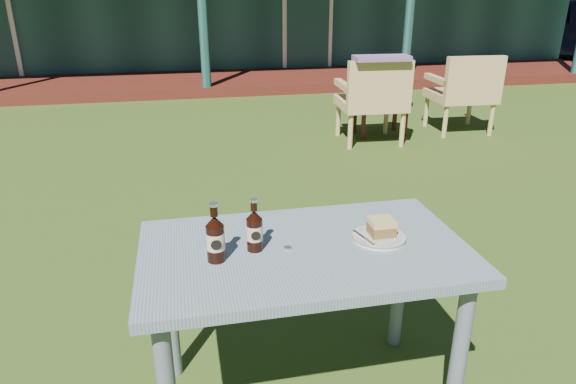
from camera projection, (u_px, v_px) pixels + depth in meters
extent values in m
plane|color=#334916|center=(250.00, 232.00, 3.61)|extent=(80.00, 80.00, 0.00)
cube|color=#19413B|center=(191.00, 0.00, 11.74)|extent=(15.00, 6.00, 2.60)
cube|color=#481911|center=(204.00, 83.00, 8.66)|extent=(15.00, 1.80, 0.16)
cylinder|color=#19413B|center=(203.00, 14.00, 7.50)|extent=(0.14, 0.14, 2.45)
cylinder|color=#19413B|center=(410.00, 11.00, 8.12)|extent=(0.14, 0.14, 2.45)
cube|color=white|center=(308.00, 21.00, 9.49)|extent=(0.95, 0.06, 2.00)
cube|color=#193D38|center=(308.00, 21.00, 9.46)|extent=(0.80, 0.04, 1.85)
cube|color=slate|center=(305.00, 252.00, 1.89)|extent=(1.20, 0.70, 0.04)
cylinder|color=slate|center=(458.00, 359.00, 1.88)|extent=(0.06, 0.06, 0.68)
cylinder|color=slate|center=(169.00, 309.00, 2.17)|extent=(0.06, 0.06, 0.68)
cylinder|color=slate|center=(399.00, 282.00, 2.37)|extent=(0.06, 0.06, 0.68)
cylinder|color=silver|center=(379.00, 237.00, 1.94)|extent=(0.20, 0.20, 0.01)
cylinder|color=olive|center=(379.00, 236.00, 1.94)|extent=(0.20, 0.20, 0.00)
cube|color=brown|center=(381.00, 229.00, 1.94)|extent=(0.09, 0.08, 0.04)
cube|color=tan|center=(382.00, 222.00, 1.93)|extent=(0.09, 0.09, 0.02)
cube|color=silver|center=(364.00, 238.00, 1.92)|extent=(0.05, 0.14, 0.00)
cylinder|color=black|center=(255.00, 235.00, 1.84)|extent=(0.06, 0.06, 0.12)
cone|color=black|center=(254.00, 215.00, 1.81)|extent=(0.06, 0.06, 0.03)
cylinder|color=black|center=(254.00, 206.00, 1.80)|extent=(0.02, 0.02, 0.03)
cylinder|color=silver|center=(254.00, 200.00, 1.79)|extent=(0.03, 0.03, 0.01)
cylinder|color=#CDB691|center=(255.00, 232.00, 1.84)|extent=(0.06, 0.06, 0.06)
cylinder|color=black|center=(256.00, 236.00, 1.81)|extent=(0.03, 0.00, 0.03)
cylinder|color=black|center=(216.00, 243.00, 1.77)|extent=(0.06, 0.06, 0.13)
cone|color=black|center=(214.00, 221.00, 1.74)|extent=(0.06, 0.06, 0.04)
cylinder|color=black|center=(214.00, 211.00, 1.72)|extent=(0.03, 0.03, 0.04)
cylinder|color=silver|center=(213.00, 205.00, 1.71)|extent=(0.03, 0.03, 0.01)
cylinder|color=#CDB691|center=(216.00, 241.00, 1.76)|extent=(0.06, 0.06, 0.06)
cylinder|color=black|center=(216.00, 245.00, 1.74)|extent=(0.04, 0.00, 0.04)
cylinder|color=silver|center=(288.00, 248.00, 1.87)|extent=(0.03, 0.03, 0.01)
cube|color=tan|center=(370.00, 103.00, 5.57)|extent=(0.71, 0.67, 0.09)
cube|color=tan|center=(380.00, 83.00, 5.21)|extent=(0.68, 0.12, 0.44)
cube|color=tan|center=(398.00, 84.00, 5.55)|extent=(0.11, 0.59, 0.06)
cube|color=tan|center=(344.00, 86.00, 5.47)|extent=(0.11, 0.59, 0.06)
cylinder|color=tan|center=(386.00, 118.00, 5.93)|extent=(0.05, 0.05, 0.37)
cylinder|color=tan|center=(338.00, 120.00, 5.85)|extent=(0.05, 0.05, 0.37)
cylinder|color=tan|center=(402.00, 130.00, 5.45)|extent=(0.05, 0.05, 0.37)
cylinder|color=tan|center=(350.00, 132.00, 5.37)|extent=(0.05, 0.05, 0.37)
cube|color=tan|center=(460.00, 96.00, 5.97)|extent=(0.69, 0.65, 0.09)
cube|color=tan|center=(475.00, 77.00, 5.62)|extent=(0.67, 0.11, 0.44)
cube|color=tan|center=(485.00, 78.00, 5.96)|extent=(0.10, 0.58, 0.06)
cube|color=tan|center=(437.00, 80.00, 5.87)|extent=(0.10, 0.58, 0.06)
cylinder|color=tan|center=(469.00, 110.00, 6.34)|extent=(0.05, 0.05, 0.37)
cylinder|color=tan|center=(426.00, 111.00, 6.25)|extent=(0.05, 0.05, 0.37)
cylinder|color=tan|center=(491.00, 120.00, 5.86)|extent=(0.05, 0.05, 0.37)
cylinder|color=tan|center=(445.00, 122.00, 5.78)|extent=(0.05, 0.05, 0.37)
cube|color=slate|center=(382.00, 58.00, 5.12)|extent=(0.58, 0.25, 0.05)
cube|color=#481911|center=(381.00, 102.00, 5.82)|extent=(0.60, 0.40, 0.04)
cube|color=#481911|center=(363.00, 124.00, 5.71)|extent=(0.04, 0.04, 0.36)
cube|color=#481911|center=(405.00, 121.00, 5.81)|extent=(0.04, 0.04, 0.36)
cube|color=#481911|center=(355.00, 117.00, 5.98)|extent=(0.04, 0.04, 0.36)
cube|color=#481911|center=(395.00, 115.00, 6.08)|extent=(0.04, 0.04, 0.36)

